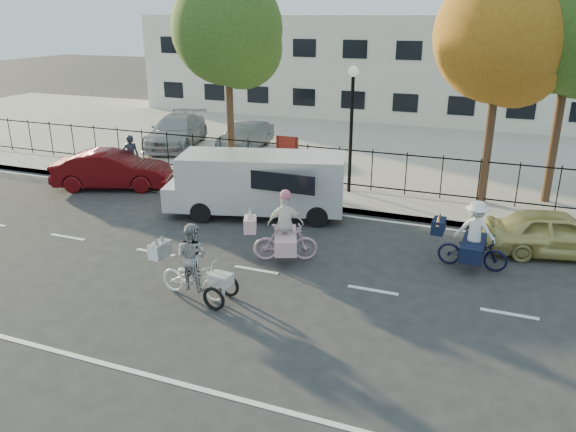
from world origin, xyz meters
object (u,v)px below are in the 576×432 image
at_px(bull_bike, 473,241).
at_px(white_van, 259,182).
at_px(zebra_trike, 193,269).
at_px(pedestrian, 131,156).
at_px(gold_sedan, 557,233).
at_px(red_sedan, 112,170).
at_px(lot_car_a, 176,131).
at_px(lamppost, 352,108).
at_px(lot_car_c, 246,136).
at_px(unicorn_bike, 284,235).

relative_size(bull_bike, white_van, 0.32).
relative_size(zebra_trike, pedestrian, 1.28).
height_order(bull_bike, white_van, white_van).
distance_m(white_van, gold_sedan, 8.65).
bearing_deg(red_sedan, zebra_trike, -152.80).
relative_size(red_sedan, pedestrian, 2.59).
height_order(zebra_trike, lot_car_a, zebra_trike).
height_order(lamppost, red_sedan, lamppost).
distance_m(white_van, pedestrian, 6.49).
relative_size(lamppost, lot_car_c, 1.14).
bearing_deg(lot_car_c, bull_bike, -41.48).
xyz_separation_m(zebra_trike, lot_car_a, (-8.29, 12.53, 0.18)).
bearing_deg(unicorn_bike, zebra_trike, 133.74).
relative_size(red_sedan, gold_sedan, 1.16).
xyz_separation_m(unicorn_bike, pedestrian, (-8.26, 4.82, 0.24)).
distance_m(bull_bike, pedestrian, 13.30).
distance_m(red_sedan, lot_car_a, 6.37).
distance_m(zebra_trike, pedestrian, 10.27).
bearing_deg(gold_sedan, zebra_trike, 112.97).
relative_size(unicorn_bike, bull_bike, 1.02).
bearing_deg(white_van, gold_sedan, -15.46).
bearing_deg(lamppost, red_sedan, -164.60).
bearing_deg(lot_car_a, lamppost, -36.57).
relative_size(unicorn_bike, gold_sedan, 0.54).
distance_m(gold_sedan, pedestrian, 14.98).
distance_m(red_sedan, gold_sedan, 14.90).
height_order(lamppost, gold_sedan, lamppost).
bearing_deg(white_van, lamppost, 39.41).
bearing_deg(zebra_trike, unicorn_bike, -19.57).
bearing_deg(pedestrian, lot_car_c, -143.06).
relative_size(unicorn_bike, pedestrian, 1.20).
bearing_deg(lot_car_c, lot_car_a, -171.23).
relative_size(lamppost, zebra_trike, 2.09).
xyz_separation_m(lamppost, lot_car_a, (-9.53, 3.95, -2.24)).
bearing_deg(red_sedan, lamppost, -95.94).
bearing_deg(gold_sedan, bull_bike, 116.39).
xyz_separation_m(white_van, pedestrian, (-6.22, 1.84, -0.13)).
distance_m(lamppost, white_van, 4.19).
bearing_deg(lamppost, unicorn_bike, -90.66).
height_order(pedestrian, lot_car_a, pedestrian).
relative_size(gold_sedan, lot_car_c, 0.96).
height_order(red_sedan, lot_car_c, lot_car_c).
relative_size(lamppost, white_van, 0.73).
bearing_deg(zebra_trike, bull_bike, -50.90).
bearing_deg(white_van, unicorn_bike, -71.02).
bearing_deg(red_sedan, lot_car_a, -10.64).
bearing_deg(zebra_trike, red_sedan, 53.25).
height_order(white_van, red_sedan, white_van).
bearing_deg(zebra_trike, pedestrian, 48.38).
relative_size(zebra_trike, white_van, 0.35).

